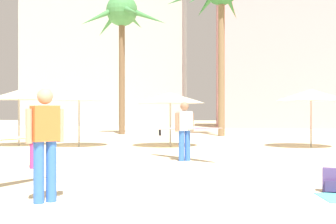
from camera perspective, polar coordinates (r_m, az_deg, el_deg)
ground at (r=5.82m, az=4.43°, el=-13.83°), size 120.00×120.00×0.00m
hotel_pink at (r=40.50m, az=18.79°, el=7.03°), size 17.00×8.28×12.59m
hotel_tower_gray at (r=48.74m, az=-7.49°, el=14.03°), size 15.96×11.47×26.26m
palm_tree_far_left at (r=27.02m, az=-6.08°, el=12.25°), size 5.09×5.36×8.52m
cafe_umbrella_0 at (r=17.38m, az=-11.70°, el=2.36°), size 2.47×2.47×2.35m
cafe_umbrella_1 at (r=17.50m, az=18.41°, el=2.15°), size 2.69×2.69×2.25m
cafe_umbrella_3 at (r=16.98m, az=0.31°, el=1.89°), size 2.71×2.71×2.14m
cafe_umbrella_4 at (r=18.31m, az=-19.13°, el=2.17°), size 2.42×2.42×2.26m
backpack at (r=8.01m, az=20.87°, el=-8.51°), size 0.34×0.31×0.42m
person_near_left at (r=12.26m, az=2.22°, el=-2.22°), size 2.33×2.50×1.66m
person_mid_left at (r=11.14m, az=-17.31°, el=-2.62°), size 0.27×0.61×1.60m
person_far_left at (r=6.87m, az=-15.97°, el=-3.57°), size 0.51×0.48×1.75m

